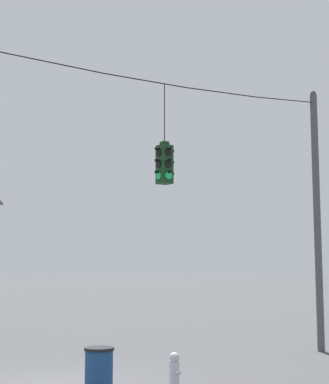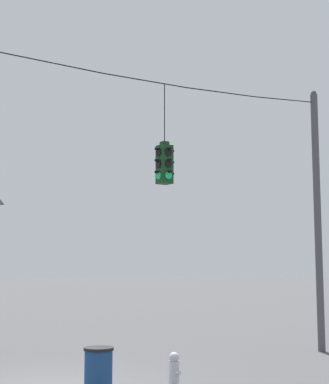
% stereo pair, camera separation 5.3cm
% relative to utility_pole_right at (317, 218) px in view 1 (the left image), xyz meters
% --- Properties ---
extents(utility_pole_right, '(0.22, 0.22, 8.18)m').
position_rel_utility_pole_right_xyz_m(utility_pole_right, '(0.00, 0.00, 0.00)').
color(utility_pole_right, '#4C4C51').
rests_on(utility_pole_right, ground_plane).
extents(span_wire, '(17.80, 0.03, 0.50)m').
position_rel_utility_pole_right_xyz_m(span_wire, '(-8.90, 0.00, 3.41)').
color(span_wire, black).
extents(traffic_light_near_right_pole, '(0.58, 0.58, 2.67)m').
position_rel_utility_pole_right_xyz_m(traffic_light_near_right_pole, '(-5.80, -0.00, 1.16)').
color(traffic_light_near_right_pole, '#143819').
extents(fire_hydrant, '(0.22, 0.30, 0.75)m').
position_rel_utility_pole_right_xyz_m(fire_hydrant, '(-6.79, -1.82, -3.70)').
color(fire_hydrant, silver).
rests_on(fire_hydrant, ground_plane).
extents(trash_bin, '(0.61, 0.61, 0.97)m').
position_rel_utility_pole_right_xyz_m(trash_bin, '(-8.53, -1.64, -3.59)').
color(trash_bin, navy).
rests_on(trash_bin, ground_plane).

